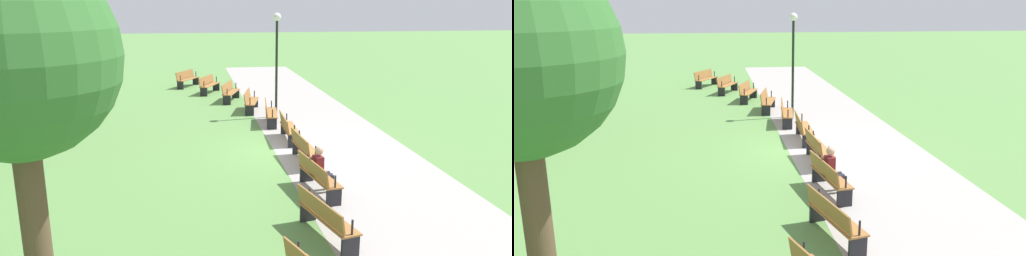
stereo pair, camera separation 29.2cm
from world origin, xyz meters
The scene contains 14 objects.
ground_plane centered at (0.00, 0.00, 0.00)m, with size 120.00×120.00×0.00m, color #5B8C47.
path_paving centered at (0.00, 1.43, 0.00)m, with size 40.93×4.40×0.01m, color #A39E99.
bench_0 centered at (-12.68, -3.50, 0.47)m, with size 1.81×1.33×0.89m.
bench_1 centered at (-10.54, -2.38, 0.47)m, with size 1.85×1.19×0.89m.
bench_2 centered at (-8.30, -1.48, 0.47)m, with size 1.87×1.05×0.89m.
bench_3 centered at (-5.99, -0.79, 0.47)m, with size 1.88×0.89×0.89m.
bench_4 centered at (-3.61, -0.33, 0.47)m, with size 1.87×0.73×0.89m.
bench_5 centered at (-1.21, -0.10, 0.47)m, with size 1.84×0.56×0.89m.
bench_6 centered at (1.21, -0.10, 0.47)m, with size 1.84×0.56×0.89m.
bench_7 centered at (3.61, -0.33, 0.47)m, with size 1.87×0.73×0.89m.
bench_8 centered at (5.99, -0.79, 0.47)m, with size 1.88×0.89×0.89m.
person_seated centered at (3.51, -0.20, 0.64)m, with size 0.38×0.55×1.20m.
tree_3 centered at (8.54, -5.48, 3.98)m, with size 2.59×2.59×5.33m.
lamp_post centered at (-4.79, 0.14, 2.92)m, with size 0.32×0.32×4.22m.
Camera 2 is at (14.85, -3.12, 4.68)m, focal length 34.53 mm.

